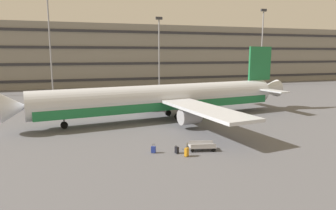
% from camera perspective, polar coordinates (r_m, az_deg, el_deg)
% --- Properties ---
extents(ground_plane, '(600.00, 600.00, 0.00)m').
position_cam_1_polar(ground_plane, '(44.32, -4.76, -2.70)').
color(ground_plane, '#5B5B60').
extents(terminal_structure, '(169.10, 16.10, 17.80)m').
position_cam_1_polar(terminal_structure, '(95.72, -11.96, 9.09)').
color(terminal_structure, gray).
rests_on(terminal_structure, ground_plane).
extents(airliner, '(42.79, 34.83, 10.60)m').
position_cam_1_polar(airliner, '(44.28, -0.32, 1.25)').
color(airliner, silver).
rests_on(airliner, ground_plane).
extents(light_mast_left, '(1.80, 0.50, 23.20)m').
position_cam_1_polar(light_mast_left, '(80.50, -21.34, 11.74)').
color(light_mast_left, gray).
rests_on(light_mast_left, ground_plane).
extents(light_mast_center_left, '(1.80, 0.50, 19.10)m').
position_cam_1_polar(light_mast_center_left, '(83.44, -1.68, 10.82)').
color(light_mast_center_left, gray).
rests_on(light_mast_center_left, ground_plane).
extents(light_mast_center_right, '(1.80, 0.50, 22.49)m').
position_cam_1_polar(light_mast_center_right, '(97.34, 17.26, 11.26)').
color(light_mast_center_right, gray).
rests_on(light_mast_center_right, ground_plane).
extents(suitcase_black, '(0.50, 0.45, 0.86)m').
position_cam_1_polar(suitcase_black, '(29.46, -2.75, -8.34)').
color(suitcase_black, navy).
rests_on(suitcase_black, ground_plane).
extents(suitcase_silver, '(0.32, 0.48, 0.78)m').
position_cam_1_polar(suitcase_silver, '(29.32, 1.65, -8.41)').
color(suitcase_silver, black).
rests_on(suitcase_silver, ground_plane).
extents(suitcase_teal, '(0.51, 0.48, 0.94)m').
position_cam_1_polar(suitcase_teal, '(28.51, 3.51, -8.79)').
color(suitcase_teal, orange).
rests_on(suitcase_teal, ground_plane).
extents(backpack_navy, '(0.34, 0.41, 0.57)m').
position_cam_1_polar(backpack_navy, '(31.16, 3.67, -7.53)').
color(backpack_navy, gray).
rests_on(backpack_navy, ground_plane).
extents(baggage_cart, '(3.37, 1.84, 0.82)m').
position_cam_1_polar(baggage_cart, '(30.36, 6.42, -7.69)').
color(baggage_cart, '#B7B7BC').
rests_on(baggage_cart, ground_plane).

